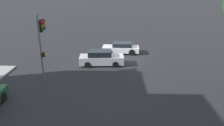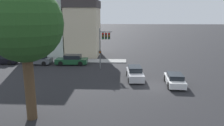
{
  "view_description": "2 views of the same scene",
  "coord_description": "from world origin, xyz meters",
  "px_view_note": "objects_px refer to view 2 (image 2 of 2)",
  "views": [
    {
      "loc": [
        0.8,
        23.25,
        7.64
      ],
      "look_at": [
        1.22,
        5.88,
        1.5
      ],
      "focal_mm": 35.0,
      "sensor_mm": 36.0,
      "label": 1
    },
    {
      "loc": [
        -22.52,
        3.63,
        7.51
      ],
      "look_at": [
        2.43,
        4.9,
        1.91
      ],
      "focal_mm": 35.0,
      "sensor_mm": 36.0,
      "label": 2
    }
  ],
  "objects_px": {
    "parked_car_1": "(38,60)",
    "parked_car_0": "(72,60)",
    "street_tree": "(24,25)",
    "crossing_car_0": "(135,73)",
    "crossing_car_1": "(175,80)",
    "traffic_signal": "(104,40)",
    "parked_car_2": "(3,59)"
  },
  "relations": [
    {
      "from": "crossing_car_0",
      "to": "parked_car_1",
      "type": "distance_m",
      "value": 16.06
    },
    {
      "from": "traffic_signal",
      "to": "crossing_car_1",
      "type": "bearing_deg",
      "value": 47.55
    },
    {
      "from": "parked_car_2",
      "to": "parked_car_1",
      "type": "bearing_deg",
      "value": -179.81
    },
    {
      "from": "crossing_car_0",
      "to": "parked_car_2",
      "type": "xyz_separation_m",
      "value": [
        7.21,
        19.92,
        0.0
      ]
    },
    {
      "from": "parked_car_1",
      "to": "parked_car_0",
      "type": "bearing_deg",
      "value": -177.93
    },
    {
      "from": "crossing_car_0",
      "to": "parked_car_1",
      "type": "xyz_separation_m",
      "value": [
        7.14,
        14.39,
        0.0
      ]
    },
    {
      "from": "traffic_signal",
      "to": "crossing_car_0",
      "type": "bearing_deg",
      "value": 38.11
    },
    {
      "from": "parked_car_1",
      "to": "street_tree",
      "type": "bearing_deg",
      "value": 111.18
    },
    {
      "from": "parked_car_2",
      "to": "parked_car_0",
      "type": "bearing_deg",
      "value": -179.15
    },
    {
      "from": "street_tree",
      "to": "parked_car_1",
      "type": "bearing_deg",
      "value": 19.81
    },
    {
      "from": "traffic_signal",
      "to": "parked_car_1",
      "type": "distance_m",
      "value": 11.26
    },
    {
      "from": "street_tree",
      "to": "crossing_car_1",
      "type": "bearing_deg",
      "value": -55.67
    },
    {
      "from": "street_tree",
      "to": "parked_car_0",
      "type": "xyz_separation_m",
      "value": [
        17.64,
        1.12,
        -6.11
      ]
    },
    {
      "from": "traffic_signal",
      "to": "parked_car_1",
      "type": "xyz_separation_m",
      "value": [
        2.7,
        10.4,
        -3.39
      ]
    },
    {
      "from": "crossing_car_1",
      "to": "parked_car_2",
      "type": "relative_size",
      "value": 0.96
    },
    {
      "from": "crossing_car_0",
      "to": "crossing_car_1",
      "type": "bearing_deg",
      "value": 60.29
    },
    {
      "from": "crossing_car_1",
      "to": "parked_car_2",
      "type": "height_order",
      "value": "parked_car_2"
    },
    {
      "from": "parked_car_1",
      "to": "parked_car_2",
      "type": "bearing_deg",
      "value": 0.7
    },
    {
      "from": "street_tree",
      "to": "parked_car_2",
      "type": "bearing_deg",
      "value": 33.92
    },
    {
      "from": "street_tree",
      "to": "crossing_car_0",
      "type": "height_order",
      "value": "street_tree"
    },
    {
      "from": "traffic_signal",
      "to": "crossing_car_1",
      "type": "distance_m",
      "value": 11.0
    },
    {
      "from": "traffic_signal",
      "to": "parked_car_0",
      "type": "bearing_deg",
      "value": -121.92
    },
    {
      "from": "parked_car_1",
      "to": "crossing_car_0",
      "type": "bearing_deg",
      "value": 154.97
    },
    {
      "from": "crossing_car_1",
      "to": "parked_car_1",
      "type": "distance_m",
      "value": 20.72
    },
    {
      "from": "street_tree",
      "to": "traffic_signal",
      "type": "relative_size",
      "value": 1.67
    },
    {
      "from": "crossing_car_0",
      "to": "parked_car_0",
      "type": "bearing_deg",
      "value": -131.35
    },
    {
      "from": "parked_car_0",
      "to": "street_tree",
      "type": "bearing_deg",
      "value": 92.34
    },
    {
      "from": "parked_car_0",
      "to": "parked_car_2",
      "type": "distance_m",
      "value": 10.74
    },
    {
      "from": "street_tree",
      "to": "parked_car_2",
      "type": "relative_size",
      "value": 2.08
    },
    {
      "from": "crossing_car_1",
      "to": "parked_car_1",
      "type": "height_order",
      "value": "parked_car_1"
    },
    {
      "from": "parked_car_1",
      "to": "traffic_signal",
      "type": "bearing_deg",
      "value": 166.79
    },
    {
      "from": "parked_car_0",
      "to": "parked_car_2",
      "type": "relative_size",
      "value": 1.05
    }
  ]
}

